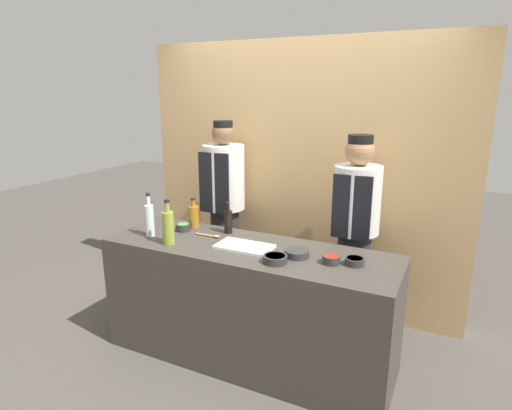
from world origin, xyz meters
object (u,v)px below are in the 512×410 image
at_px(sauce_bowl_brown, 355,261).
at_px(bottle_amber, 194,216).
at_px(bottle_clear, 149,219).
at_px(sauce_bowl_purple, 297,253).
at_px(sauce_bowl_green, 183,227).
at_px(sauce_bowl_red, 331,259).
at_px(bottle_oil, 168,227).
at_px(sauce_bowl_white, 275,258).
at_px(chef_left, 224,208).
at_px(chef_right, 355,230).
at_px(bottle_soy, 228,221).
at_px(wooden_spoon, 210,236).
at_px(cutting_board, 244,247).

bearing_deg(sauce_bowl_brown, bottle_amber, 171.66).
bearing_deg(bottle_clear, sauce_bowl_brown, 4.84).
distance_m(sauce_bowl_purple, bottle_clear, 1.17).
distance_m(sauce_bowl_green, sauce_bowl_purple, 1.02).
bearing_deg(sauce_bowl_red, bottle_amber, 168.76).
bearing_deg(bottle_oil, sauce_bowl_white, 1.18).
xyz_separation_m(sauce_bowl_purple, bottle_amber, (-0.99, 0.23, 0.07)).
bearing_deg(sauce_bowl_purple, sauce_bowl_green, 173.57).
distance_m(bottle_clear, chef_left, 0.84).
height_order(sauce_bowl_brown, chef_right, chef_right).
bearing_deg(bottle_amber, bottle_clear, -117.99).
xyz_separation_m(bottle_soy, wooden_spoon, (-0.08, -0.15, -0.09)).
bearing_deg(bottle_oil, bottle_clear, 162.15).
bearing_deg(sauce_bowl_green, sauce_bowl_white, -16.51).
height_order(cutting_board, bottle_soy, bottle_soy).
bearing_deg(sauce_bowl_red, wooden_spoon, 174.45).
relative_size(bottle_clear, chef_left, 0.20).
xyz_separation_m(sauce_bowl_green, sauce_bowl_white, (0.92, -0.27, -0.00)).
distance_m(bottle_amber, chef_right, 1.30).
xyz_separation_m(sauce_bowl_red, chef_left, (-1.22, 0.73, 0.01)).
xyz_separation_m(sauce_bowl_purple, bottle_clear, (-1.16, -0.10, 0.11)).
xyz_separation_m(sauce_bowl_green, wooden_spoon, (0.27, -0.03, -0.02)).
bearing_deg(bottle_amber, chef_right, 21.85).
relative_size(sauce_bowl_white, bottle_clear, 0.47).
xyz_separation_m(sauce_bowl_purple, bottle_soy, (-0.66, 0.23, 0.07)).
height_order(bottle_clear, chef_left, chef_left).
bearing_deg(sauce_bowl_white, sauce_bowl_purple, 60.46).
distance_m(cutting_board, bottle_amber, 0.65).
height_order(sauce_bowl_green, bottle_oil, bottle_oil).
distance_m(sauce_bowl_red, bottle_oil, 1.19).
bearing_deg(sauce_bowl_green, sauce_bowl_red, -5.79).
xyz_separation_m(bottle_soy, chef_right, (0.88, 0.49, -0.09)).
relative_size(bottle_clear, chef_right, 0.21).
height_order(sauce_bowl_white, chef_left, chef_left).
height_order(sauce_bowl_green, chef_left, chef_left).
relative_size(sauce_bowl_brown, chef_right, 0.08).
bearing_deg(sauce_bowl_brown, sauce_bowl_white, -158.28).
bearing_deg(sauce_bowl_green, chef_left, 86.93).
relative_size(sauce_bowl_red, bottle_amber, 0.47).
bearing_deg(chef_left, sauce_bowl_white, -44.53).
height_order(cutting_board, wooden_spoon, wooden_spoon).
bearing_deg(bottle_amber, bottle_oil, -82.06).
xyz_separation_m(sauce_bowl_green, bottle_clear, (-0.15, -0.21, 0.10)).
bearing_deg(bottle_oil, wooden_spoon, 53.78).
bearing_deg(cutting_board, chef_right, 49.78).
relative_size(bottle_soy, chef_right, 0.15).
xyz_separation_m(sauce_bowl_green, sauce_bowl_red, (1.25, -0.13, -0.00)).
bearing_deg(bottle_clear, bottle_soy, 33.38).
bearing_deg(sauce_bowl_white, cutting_board, 154.25).
bearing_deg(sauce_bowl_red, bottle_oil, -172.07).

